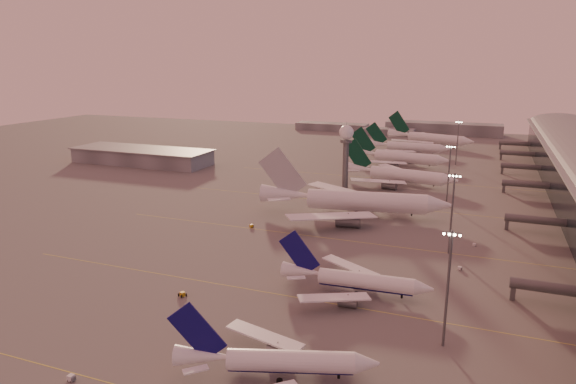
% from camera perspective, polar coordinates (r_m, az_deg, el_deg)
% --- Properties ---
extents(ground, '(700.00, 700.00, 0.00)m').
position_cam_1_polar(ground, '(130.36, -10.03, -11.71)').
color(ground, '#5C5A5A').
rests_on(ground, ground).
extents(taxiway_markings, '(180.00, 185.25, 0.02)m').
position_cam_1_polar(taxiway_markings, '(168.60, 8.90, -5.52)').
color(taxiway_markings, gold).
rests_on(taxiway_markings, ground).
extents(hangar, '(82.00, 27.00, 8.50)m').
position_cam_1_polar(hangar, '(305.51, -15.91, 3.88)').
color(hangar, slate).
rests_on(hangar, ground).
extents(radar_tower, '(6.40, 6.40, 31.10)m').
position_cam_1_polar(radar_tower, '(229.63, 6.47, 5.26)').
color(radar_tower, '#56585D').
rests_on(radar_tower, ground).
extents(mast_a, '(3.60, 0.56, 25.00)m').
position_cam_1_polar(mast_a, '(108.42, 17.35, -9.73)').
color(mast_a, '#56585D').
rests_on(mast_a, ground).
extents(mast_b, '(3.60, 0.56, 25.00)m').
position_cam_1_polar(mast_b, '(160.49, 17.76, -1.92)').
color(mast_b, '#56585D').
rests_on(mast_b, ground).
extents(mast_c, '(3.60, 0.56, 25.00)m').
position_cam_1_polar(mast_c, '(214.17, 17.43, 2.07)').
color(mast_c, '#56585D').
rests_on(mast_c, ground).
extents(mast_d, '(3.60, 0.56, 25.00)m').
position_cam_1_polar(mast_d, '(302.86, 18.32, 5.43)').
color(mast_d, '#56585D').
rests_on(mast_d, ground).
extents(distant_horizon, '(165.00, 37.50, 9.00)m').
position_cam_1_polar(distant_horizon, '(432.02, 13.16, 6.91)').
color(distant_horizon, slate).
rests_on(distant_horizon, ground).
extents(narrowbody_near, '(37.22, 29.22, 15.04)m').
position_cam_1_polar(narrowbody_near, '(98.82, -1.34, -18.58)').
color(narrowbody_near, white).
rests_on(narrowbody_near, ground).
extents(narrowbody_mid, '(39.10, 31.15, 15.27)m').
position_cam_1_polar(narrowbody_mid, '(131.16, 7.44, -9.94)').
color(narrowbody_mid, white).
rests_on(narrowbody_mid, ground).
extents(widebody_white, '(71.87, 57.16, 25.41)m').
position_cam_1_polar(widebody_white, '(194.48, 7.33, -1.41)').
color(widebody_white, white).
rests_on(widebody_white, ground).
extents(greentail_a, '(56.06, 44.94, 20.47)m').
position_cam_1_polar(greentail_a, '(248.10, 12.19, 1.62)').
color(greentail_a, white).
rests_on(greentail_a, ground).
extents(greentail_b, '(56.73, 45.58, 20.64)m').
position_cam_1_polar(greentail_b, '(294.00, 12.26, 3.58)').
color(greentail_b, white).
rests_on(greentail_b, ground).
extents(greentail_c, '(53.16, 42.94, 19.31)m').
position_cam_1_polar(greentail_c, '(332.77, 13.14, 4.72)').
color(greentail_c, white).
rests_on(greentail_c, ground).
extents(greentail_d, '(60.80, 48.36, 22.80)m').
position_cam_1_polar(greentail_d, '(369.26, 15.46, 5.59)').
color(greentail_d, white).
rests_on(greentail_d, ground).
extents(gsv_truck_a, '(5.88, 2.38, 2.34)m').
position_cam_1_polar(gsv_truck_a, '(106.67, -22.82, -18.28)').
color(gsv_truck_a, silver).
rests_on(gsv_truck_a, ground).
extents(gsv_tug_mid, '(4.37, 3.71, 1.07)m').
position_cam_1_polar(gsv_tug_mid, '(132.49, -11.65, -11.08)').
color(gsv_tug_mid, gold).
rests_on(gsv_tug_mid, ground).
extents(gsv_truck_b, '(5.24, 3.02, 2.00)m').
position_cam_1_polar(gsv_truck_b, '(152.56, 18.69, -7.89)').
color(gsv_truck_b, silver).
rests_on(gsv_truck_b, ground).
extents(gsv_truck_c, '(4.64, 5.95, 2.30)m').
position_cam_1_polar(gsv_truck_c, '(181.20, -3.97, -3.57)').
color(gsv_truck_c, gold).
rests_on(gsv_truck_c, ground).
extents(gsv_catering_b, '(4.66, 2.90, 3.55)m').
position_cam_1_polar(gsv_catering_b, '(172.81, 20.07, -5.13)').
color(gsv_catering_b, silver).
rests_on(gsv_catering_b, ground).
extents(gsv_tug_far, '(2.72, 3.77, 0.98)m').
position_cam_1_polar(gsv_tug_far, '(219.92, 8.93, -0.68)').
color(gsv_tug_far, silver).
rests_on(gsv_tug_far, ground).
extents(gsv_truck_d, '(2.67, 6.18, 2.43)m').
position_cam_1_polar(gsv_truck_d, '(240.74, 3.18, 0.96)').
color(gsv_truck_d, gold).
rests_on(gsv_truck_d, ground).
extents(gsv_tug_hangar, '(3.92, 2.73, 1.03)m').
position_cam_1_polar(gsv_tug_hangar, '(263.76, 14.92, 1.52)').
color(gsv_tug_hangar, gold).
rests_on(gsv_tug_hangar, ground).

